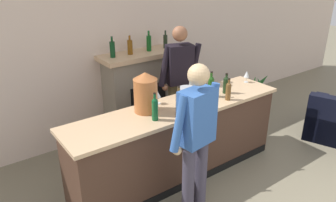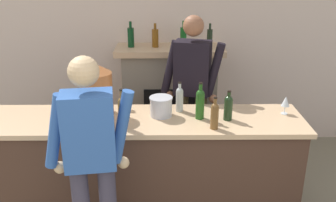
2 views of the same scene
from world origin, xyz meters
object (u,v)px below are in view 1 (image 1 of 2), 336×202
object	(u,v)px
copper_dispenser	(146,92)
wine_glass_mid_counter	(247,74)
fireplace_stone	(141,92)
person_customer	(196,138)
wine_bottle_merlot_tall	(155,108)
wine_bottle_rose_blush	(179,102)
wine_bottle_chardonnay_pale	(228,90)
wine_bottle_riesling_slim	(211,86)
potted_plant_corner	(258,89)
person_bartender	(179,82)
ice_bucket_steel	(187,94)
wine_bottle_port_short	(226,84)
wine_bottle_burgundy_dark	(192,86)
wine_glass_by_dispenser	(158,95)

from	to	relation	value
copper_dispenser	wine_glass_mid_counter	xyz separation A→B (m)	(1.71, -0.01, -0.12)
fireplace_stone	person_customer	xyz separation A→B (m)	(-0.59, -2.01, 0.29)
wine_bottle_merlot_tall	wine_glass_mid_counter	size ratio (longest dim) A/B	1.88
wine_bottle_rose_blush	wine_bottle_chardonnay_pale	xyz separation A→B (m)	(0.77, -0.02, -0.02)
copper_dispenser	wine_bottle_riesling_slim	bearing A→B (deg)	-6.74
potted_plant_corner	person_bartender	xyz separation A→B (m)	(-2.31, -0.40, 0.75)
ice_bucket_steel	person_bartender	bearing A→B (deg)	60.22
ice_bucket_steel	wine_bottle_rose_blush	size ratio (longest dim) A/B	0.61
copper_dispenser	wine_bottle_chardonnay_pale	bearing A→B (deg)	-17.38
copper_dispenser	wine_bottle_rose_blush	distance (m)	0.40
person_bartender	wine_bottle_port_short	size ratio (longest dim) A/B	6.59
wine_bottle_riesling_slim	wine_bottle_merlot_tall	xyz separation A→B (m)	(-0.96, -0.14, -0.01)
copper_dispenser	person_customer	bearing A→B (deg)	-84.83
wine_bottle_riesling_slim	wine_glass_mid_counter	distance (m)	0.79
person_bartender	wine_bottle_burgundy_dark	bearing A→B (deg)	-108.17
wine_bottle_riesling_slim	wine_bottle_chardonnay_pale	distance (m)	0.24
ice_bucket_steel	wine_glass_mid_counter	bearing A→B (deg)	1.59
person_customer	wine_bottle_burgundy_dark	xyz separation A→B (m)	(0.67, 0.87, 0.15)
potted_plant_corner	wine_glass_mid_counter	bearing A→B (deg)	-148.36
copper_dispenser	ice_bucket_steel	bearing A→B (deg)	-4.56
ice_bucket_steel	person_customer	bearing A→B (deg)	-123.25
wine_bottle_burgundy_dark	wine_bottle_merlot_tall	xyz separation A→B (m)	(-0.79, -0.32, 0.02)
wine_glass_by_dispenser	wine_bottle_port_short	bearing A→B (deg)	-14.35
person_bartender	wine_bottle_rose_blush	bearing A→B (deg)	-128.47
person_customer	wine_bottle_burgundy_dark	bearing A→B (deg)	52.40
wine_bottle_merlot_tall	wine_glass_by_dispenser	size ratio (longest dim) A/B	1.97
wine_bottle_chardonnay_pale	wine_glass_by_dispenser	xyz separation A→B (m)	(-0.79, 0.42, -0.01)
person_customer	wine_bottle_burgundy_dark	distance (m)	1.11
ice_bucket_steel	wine_bottle_merlot_tall	bearing A→B (deg)	-161.45
fireplace_stone	wine_bottle_burgundy_dark	world-z (taller)	fireplace_stone
fireplace_stone	wine_glass_mid_counter	xyz separation A→B (m)	(1.04, -1.22, 0.42)
fireplace_stone	potted_plant_corner	world-z (taller)	fireplace_stone
person_customer	copper_dispenser	bearing A→B (deg)	95.17
potted_plant_corner	wine_bottle_burgundy_dark	distance (m)	2.73
fireplace_stone	potted_plant_corner	bearing A→B (deg)	-6.77
person_customer	wine_glass_by_dispenser	size ratio (longest dim) A/B	10.66
person_bartender	wine_glass_mid_counter	distance (m)	0.97
person_customer	copper_dispenser	xyz separation A→B (m)	(-0.07, 0.81, 0.26)
wine_bottle_port_short	wine_glass_mid_counter	distance (m)	0.56
ice_bucket_steel	wine_bottle_riesling_slim	size ratio (longest dim) A/B	0.62
potted_plant_corner	wine_bottle_chardonnay_pale	distance (m)	2.64
person_bartender	ice_bucket_steel	world-z (taller)	person_bartender
wine_bottle_riesling_slim	wine_bottle_chardonnay_pale	xyz separation A→B (m)	(0.10, -0.21, -0.02)
wine_glass_by_dispenser	wine_bottle_burgundy_dark	bearing A→B (deg)	-4.18
wine_bottle_rose_blush	wine_glass_by_dispenser	size ratio (longest dim) A/B	2.12
wine_glass_by_dispenser	potted_plant_corner	bearing A→B (deg)	15.19
person_bartender	wine_bottle_riesling_slim	xyz separation A→B (m)	(0.03, -0.62, 0.13)
fireplace_stone	wine_bottle_riesling_slim	size ratio (longest dim) A/B	4.85
wine_bottle_merlot_tall	copper_dispenser	bearing A→B (deg)	80.28
wine_bottle_burgundy_dark	wine_bottle_merlot_tall	world-z (taller)	wine_bottle_merlot_tall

